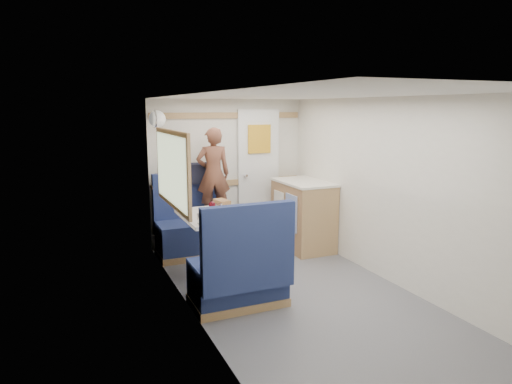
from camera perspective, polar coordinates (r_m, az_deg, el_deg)
name	(u,v)px	position (r m, az deg, el deg)	size (l,w,h in m)	color
floor	(306,301)	(4.67, 6.29, -13.36)	(4.50, 4.50, 0.00)	#515156
ceiling	(311,95)	(4.28, 6.84, 11.97)	(4.50, 4.50, 0.00)	silver
wall_back	(228,172)	(6.39, -3.51, 2.53)	(2.20, 0.02, 2.00)	silver
wall_left	(196,212)	(3.95, -7.47, -2.55)	(0.02, 4.50, 2.00)	silver
wall_right	(400,194)	(5.00, 17.58, -0.19)	(0.02, 4.50, 2.00)	silver
oak_trim_low	(229,183)	(6.39, -3.43, 1.17)	(2.15, 0.02, 0.08)	olive
oak_trim_high	(228,115)	(6.31, -3.53, 9.54)	(2.15, 0.02, 0.08)	olive
side_window	(171,169)	(4.86, -10.55, 2.82)	(0.04, 1.30, 0.72)	#B2BEA1
rear_door	(258,172)	(6.52, 0.31, 2.47)	(0.62, 0.12, 1.86)	white
dinette_table	(212,228)	(5.11, -5.57, -4.51)	(0.62, 0.92, 0.72)	white
bench_far	(192,232)	(5.98, -8.06, -4.97)	(0.90, 0.59, 1.05)	navy
bench_near	(240,277)	(4.41, -2.02, -10.56)	(0.90, 0.59, 1.05)	navy
ledge	(185,185)	(6.09, -8.84, 0.89)	(0.90, 0.14, 0.04)	olive
dome_light	(157,119)	(5.66, -12.26, 8.91)	(0.20, 0.20, 0.20)	white
galley_counter	(303,214)	(6.19, 5.91, -2.79)	(0.57, 0.92, 0.92)	olive
person	(213,174)	(5.90, -5.37, 2.28)	(0.43, 0.28, 1.19)	brown
duffel_bag	(188,174)	(6.08, -8.46, 2.30)	(0.54, 0.26, 0.26)	black
tray	(233,220)	(4.78, -2.93, -3.50)	(0.29, 0.38, 0.02)	white
orange_fruit	(221,210)	(5.06, -4.45, -2.21)	(0.07, 0.07, 0.07)	#D95109
cheese_block	(221,214)	(4.96, -4.34, -2.72)	(0.09, 0.06, 0.03)	#F1D88B
wine_glass	(212,205)	(4.96, -5.52, -1.68)	(0.08, 0.08, 0.17)	white
tumbler_left	(200,219)	(4.68, -6.99, -3.34)	(0.06, 0.06, 0.10)	white
tumbler_right	(219,209)	(5.07, -4.66, -2.12)	(0.07, 0.07, 0.12)	white
beer_glass	(227,210)	(5.06, -3.62, -2.25)	(0.06, 0.06, 0.10)	#8C4714
pepper_grinder	(223,210)	(5.02, -4.18, -2.31)	(0.04, 0.04, 0.11)	black
bread_loaf	(222,204)	(5.40, -4.29, -1.47)	(0.12, 0.23, 0.09)	#8E5F3C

